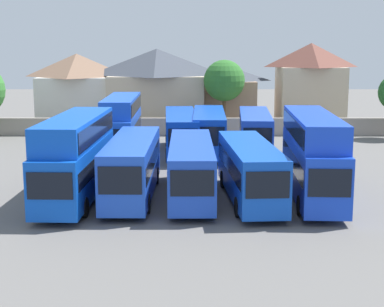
# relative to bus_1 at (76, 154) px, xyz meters

# --- Properties ---
(ground) EXTENTS (140.00, 140.00, 0.00)m
(ground) POSITION_rel_bus_1_xyz_m (6.81, 18.19, -2.79)
(ground) COLOR #605E5B
(depot_boundary_wall) EXTENTS (56.00, 0.50, 1.80)m
(depot_boundary_wall) POSITION_rel_bus_1_xyz_m (6.81, 25.01, -1.89)
(depot_boundary_wall) COLOR gray
(depot_boundary_wall) RESTS_ON ground
(bus_1) EXTENTS (2.96, 11.44, 4.95)m
(bus_1) POSITION_rel_bus_1_xyz_m (0.00, 0.00, 0.00)
(bus_1) COLOR blue
(bus_1) RESTS_ON ground
(bus_2) EXTENTS (2.71, 11.21, 3.55)m
(bus_2) POSITION_rel_bus_1_xyz_m (3.25, 0.54, -0.76)
(bus_2) COLOR blue
(bus_2) RESTS_ON ground
(bus_3) EXTENTS (2.69, 11.31, 3.34)m
(bus_3) POSITION_rel_bus_1_xyz_m (6.76, 0.55, -0.88)
(bus_3) COLOR blue
(bus_3) RESTS_ON ground
(bus_4) EXTENTS (3.21, 10.91, 3.39)m
(bus_4) POSITION_rel_bus_1_xyz_m (10.20, -0.21, -0.85)
(bus_4) COLOR blue
(bus_4) RESTS_ON ground
(bus_5) EXTENTS (3.01, 11.41, 5.04)m
(bus_5) POSITION_rel_bus_1_xyz_m (13.94, 0.22, 0.05)
(bus_5) COLOR blue
(bus_5) RESTS_ON ground
(bus_6) EXTENTS (2.71, 10.92, 4.77)m
(bus_6) POSITION_rel_bus_1_xyz_m (0.89, 15.25, -0.09)
(bus_6) COLOR blue
(bus_6) RESTS_ON ground
(bus_7) EXTENTS (3.02, 11.73, 3.43)m
(bus_7) POSITION_rel_bus_1_xyz_m (5.88, 14.93, -0.82)
(bus_7) COLOR blue
(bus_7) RESTS_ON ground
(bus_8) EXTENTS (2.82, 11.17, 3.55)m
(bus_8) POSITION_rel_bus_1_xyz_m (8.24, 14.99, -0.76)
(bus_8) COLOR blue
(bus_8) RESTS_ON ground
(bus_9) EXTENTS (3.17, 11.08, 3.48)m
(bus_9) POSITION_rel_bus_1_xyz_m (12.07, 14.79, -0.80)
(bus_9) COLOR blue
(bus_9) RESTS_ON ground
(house_terrace_left) EXTENTS (8.29, 8.17, 8.09)m
(house_terrace_left) POSITION_rel_bus_1_xyz_m (-6.12, 32.62, 1.35)
(house_terrace_left) COLOR silver
(house_terrace_left) RESTS_ON ground
(house_terrace_centre) EXTENTS (10.90, 8.13, 8.64)m
(house_terrace_centre) POSITION_rel_bus_1_xyz_m (2.90, 31.97, 1.63)
(house_terrace_centre) COLOR #C6B293
(house_terrace_centre) RESTS_ON ground
(house_terrace_right) EXTENTS (8.09, 6.70, 7.00)m
(house_terrace_right) POSITION_rel_bus_1_xyz_m (10.02, 32.73, 0.78)
(house_terrace_right) COLOR #9E7A60
(house_terrace_right) RESTS_ON ground
(house_terrace_far_right) EXTENTS (7.47, 6.34, 9.26)m
(house_terrace_far_right) POSITION_rel_bus_1_xyz_m (20.11, 32.47, 1.94)
(house_terrace_far_right) COLOR #C6B293
(house_terrace_far_right) RESTS_ON ground
(tree_right_of_lot) EXTENTS (4.29, 4.29, 7.55)m
(tree_right_of_lot) POSITION_rel_bus_1_xyz_m (10.17, 27.51, 2.60)
(tree_right_of_lot) COLOR brown
(tree_right_of_lot) RESTS_ON ground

